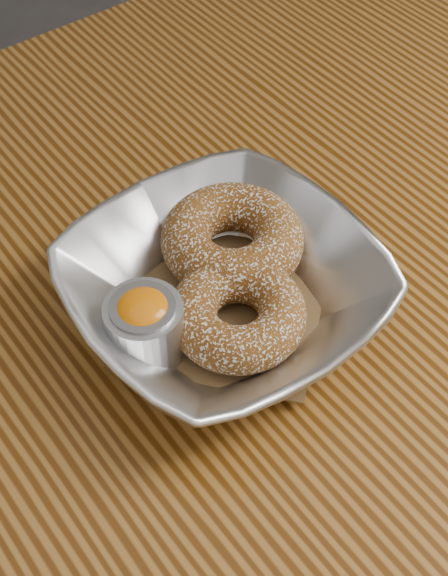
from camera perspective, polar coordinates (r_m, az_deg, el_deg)
table at (r=0.72m, az=1.60°, el=-4.17°), size 1.20×0.80×0.75m
serving_bowl at (r=0.59m, az=-0.00°, el=-0.14°), size 0.23×0.23×0.06m
parchment at (r=0.61m, az=0.00°, el=-1.27°), size 0.20×0.20×0.00m
donut_back at (r=0.62m, az=0.60°, el=3.47°), size 0.14×0.14×0.04m
donut_front at (r=0.58m, az=0.98°, el=-1.85°), size 0.11×0.11×0.04m
ramekin at (r=0.56m, az=-5.66°, el=-2.73°), size 0.06×0.06×0.06m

